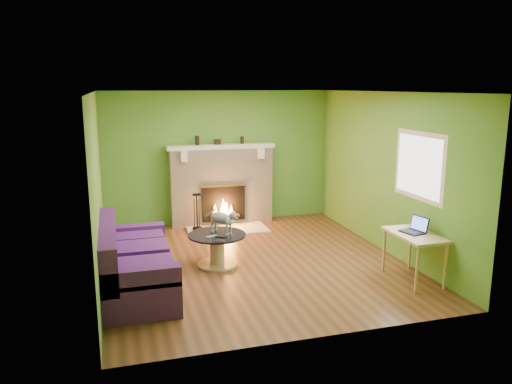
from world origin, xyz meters
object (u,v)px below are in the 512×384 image
sofa (132,265)px  desk (415,239)px  coffee_table (217,247)px  cat (221,221)px

sofa → desk: (3.81, -0.73, 0.24)m
coffee_table → desk: (2.53, -1.34, 0.31)m
sofa → cat: bearing=26.1°
sofa → desk: bearing=-10.8°
sofa → cat: sofa is taller
coffee_table → cat: cat is taller
sofa → coffee_table: bearing=25.7°
coffee_table → desk: 2.88m
sofa → cat: 1.55m
sofa → desk: size_ratio=2.25×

